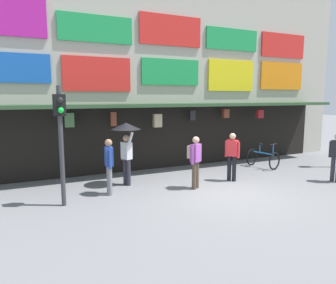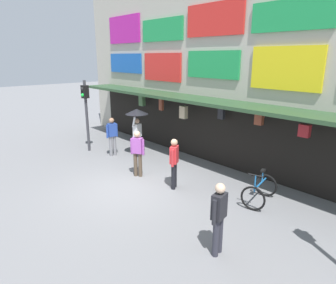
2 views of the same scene
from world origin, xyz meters
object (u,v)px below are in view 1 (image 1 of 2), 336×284
object	(u,v)px
pedestrian_in_black	(232,154)
pedestrian_in_purple	(109,163)
bicycle_parked	(263,158)
pedestrian_in_green	(195,158)
traffic_light_near	(60,127)
pedestrian_with_umbrella	(126,136)

from	to	relation	value
pedestrian_in_black	pedestrian_in_purple	distance (m)	4.26
bicycle_parked	pedestrian_in_green	distance (m)	4.36
pedestrian_in_black	pedestrian_in_green	world-z (taller)	same
traffic_light_near	pedestrian_in_black	size ratio (longest dim) A/B	1.90
pedestrian_with_umbrella	bicycle_parked	bearing A→B (deg)	1.14
traffic_light_near	pedestrian_in_green	world-z (taller)	traffic_light_near
pedestrian_in_black	pedestrian_with_umbrella	xyz separation A→B (m)	(-3.46, 1.05, 0.69)
pedestrian_in_black	pedestrian_in_green	distance (m)	1.65
pedestrian_in_purple	pedestrian_in_green	distance (m)	2.68
bicycle_parked	pedestrian_with_umbrella	xyz separation A→B (m)	(-5.91, -0.12, 1.25)
traffic_light_near	pedestrian_in_purple	world-z (taller)	traffic_light_near
pedestrian_with_umbrella	traffic_light_near	bearing A→B (deg)	-150.62
pedestrian_in_green	pedestrian_with_umbrella	bearing A→B (deg)	144.34
pedestrian_in_black	traffic_light_near	bearing A→B (deg)	-178.37
pedestrian_in_green	traffic_light_near	bearing A→B (deg)	178.55
bicycle_parked	pedestrian_in_green	xyz separation A→B (m)	(-4.07, -1.43, 0.59)
bicycle_parked	pedestrian_in_green	size ratio (longest dim) A/B	0.77
traffic_light_near	pedestrian_in_green	xyz separation A→B (m)	(3.99, -0.10, -1.16)
bicycle_parked	pedestrian_in_black	size ratio (longest dim) A/B	0.77
traffic_light_near	pedestrian_with_umbrella	bearing A→B (deg)	29.38
traffic_light_near	pedestrian_with_umbrella	xyz separation A→B (m)	(2.16, 1.22, -0.50)
bicycle_parked	pedestrian_in_green	world-z (taller)	pedestrian_in_green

